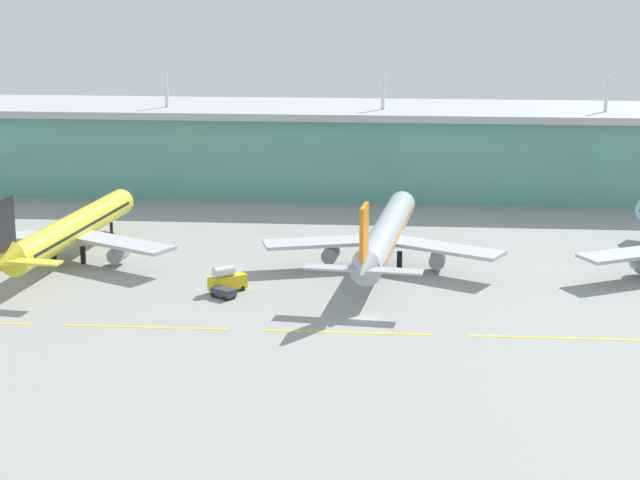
{
  "coord_description": "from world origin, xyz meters",
  "views": [
    {
      "loc": [
        6.3,
        -180.89,
        60.48
      ],
      "look_at": [
        -10.25,
        26.84,
        7.0
      ],
      "focal_mm": 61.85,
      "sensor_mm": 36.0,
      "label": 1
    }
  ],
  "objects_px": {
    "fuel_truck": "(227,280)",
    "pushback_tug": "(224,292)",
    "airliner_center": "(385,235)",
    "airliner_near_middle": "(70,230)"
  },
  "relations": [
    {
      "from": "fuel_truck",
      "to": "pushback_tug",
      "type": "bearing_deg",
      "value": -89.12
    },
    {
      "from": "fuel_truck",
      "to": "airliner_center",
      "type": "bearing_deg",
      "value": 34.18
    },
    {
      "from": "pushback_tug",
      "to": "fuel_truck",
      "type": "height_order",
      "value": "fuel_truck"
    },
    {
      "from": "airliner_near_middle",
      "to": "fuel_truck",
      "type": "distance_m",
      "value": 40.23
    },
    {
      "from": "airliner_near_middle",
      "to": "fuel_truck",
      "type": "bearing_deg",
      "value": -28.05
    },
    {
      "from": "airliner_center",
      "to": "fuel_truck",
      "type": "xyz_separation_m",
      "value": [
        -29.02,
        -19.71,
        -4.19
      ]
    },
    {
      "from": "airliner_near_middle",
      "to": "pushback_tug",
      "type": "height_order",
      "value": "airliner_near_middle"
    },
    {
      "from": "airliner_center",
      "to": "fuel_truck",
      "type": "height_order",
      "value": "airliner_center"
    },
    {
      "from": "pushback_tug",
      "to": "airliner_center",
      "type": "bearing_deg",
      "value": 39.27
    },
    {
      "from": "airliner_near_middle",
      "to": "airliner_center",
      "type": "height_order",
      "value": "same"
    }
  ]
}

